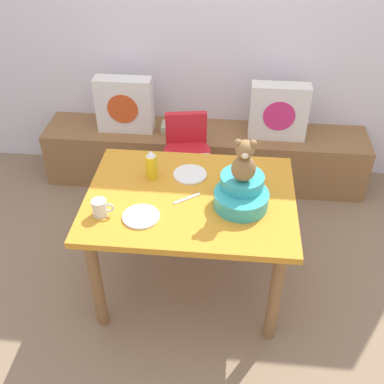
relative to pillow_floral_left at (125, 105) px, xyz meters
The scene contains 15 objects.
ground_plane 1.49m from the pillow_floral_left, 61.57° to the right, with size 8.00×8.00×0.00m, color #8C7256.
back_wall 0.93m from the pillow_floral_left, 24.69° to the left, with size 4.40×0.10×2.60m, color silver.
window_bench 0.78m from the pillow_floral_left, ahead, with size 2.60×0.44×0.46m, color olive.
pillow_floral_left is the anchor object (origin of this frame).
pillow_floral_right 1.20m from the pillow_floral_left, ahead, with size 0.44×0.15×0.44m.
book_stack 0.43m from the pillow_floral_left, ahead, with size 0.20×0.14×0.06m, color #ABBC9A.
dining_table 1.33m from the pillow_floral_left, 61.57° to the right, with size 1.18×0.88×0.74m.
highchair 0.70m from the pillow_floral_left, 37.82° to the right, with size 0.37×0.49×0.79m.
infant_seat_teal 1.52m from the pillow_floral_left, 52.81° to the right, with size 0.30×0.33×0.16m.
teddy_bear 1.55m from the pillow_floral_left, 52.83° to the right, with size 0.13×0.12×0.25m.
ketchup_bottle 1.09m from the pillow_floral_left, 68.94° to the right, with size 0.07×0.07×0.18m.
coffee_mug 1.39m from the pillow_floral_left, 82.90° to the right, with size 0.12×0.08×0.09m.
dinner_plate_near 1.15m from the pillow_floral_left, 57.80° to the right, with size 0.20×0.20×0.01m, color white.
dinner_plate_far 1.43m from the pillow_floral_left, 74.22° to the right, with size 0.20×0.20×0.01m, color white.
table_fork 1.35m from the pillow_floral_left, 62.76° to the right, with size 0.02×0.17×0.01m, color silver.
Camera 1 is at (0.20, -2.04, 2.36)m, focal length 43.23 mm.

